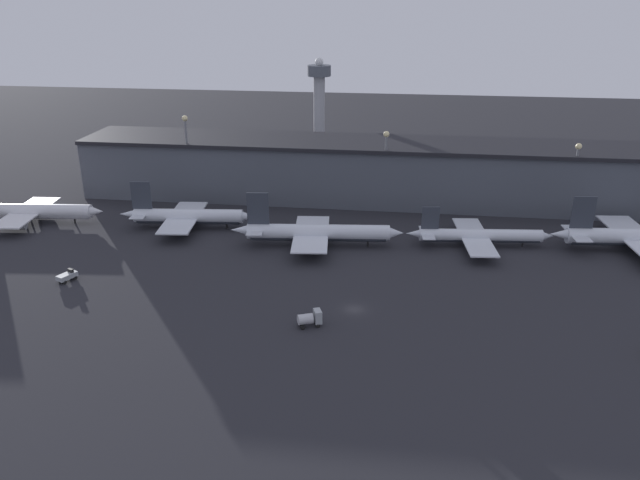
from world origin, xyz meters
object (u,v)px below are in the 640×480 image
object	(u,v)px
airplane_0	(31,211)
airplane_1	(187,216)
control_tower	(319,102)
service_vehicle_1	(67,276)
airplane_2	(316,233)
service_vehicle_3	(310,318)
airplane_3	(479,236)

from	to	relation	value
airplane_0	airplane_1	xyz separation A→B (m)	(46.61, 1.78, 0.00)
airplane_1	control_tower	bearing A→B (deg)	66.02
airplane_1	service_vehicle_1	world-z (taller)	airplane_1
airplane_0	control_tower	size ratio (longest dim) A/B	1.08
airplane_1	airplane_2	distance (m)	39.26
service_vehicle_3	airplane_3	bearing A→B (deg)	29.59
airplane_2	airplane_1	bearing A→B (deg)	162.39
airplane_1	service_vehicle_3	bearing A→B (deg)	-55.41
airplane_1	service_vehicle_1	xyz separation A→B (m)	(-16.49, -37.38, -2.32)
airplane_0	service_vehicle_3	distance (m)	102.24
airplane_3	service_vehicle_1	size ratio (longest dim) A/B	7.62
airplane_3	service_vehicle_1	bearing A→B (deg)	-166.16
airplane_1	airplane_2	bearing A→B (deg)	-17.61
airplane_2	control_tower	size ratio (longest dim) A/B	1.16
airplane_3	airplane_2	bearing A→B (deg)	-178.52
airplane_2	control_tower	bearing A→B (deg)	91.54
service_vehicle_1	control_tower	bearing A→B (deg)	3.77
airplane_0	airplane_1	distance (m)	46.65
airplane_3	airplane_0	bearing A→B (deg)	173.87
airplane_2	service_vehicle_1	distance (m)	62.28
airplane_1	service_vehicle_1	size ratio (longest dim) A/B	7.64
airplane_0	service_vehicle_1	xyz separation A→B (m)	(30.12, -35.59, -2.32)
airplane_0	airplane_2	xyz separation A→B (m)	(85.03, -6.30, 0.14)
control_tower	airplane_2	bearing A→B (deg)	-82.74
airplane_2	control_tower	world-z (taller)	control_tower
airplane_3	service_vehicle_1	distance (m)	103.62
airplane_1	service_vehicle_1	distance (m)	40.92
airplane_2	control_tower	xyz separation A→B (m)	(-11.45, 89.85, 19.46)
airplane_0	airplane_2	size ratio (longest dim) A/B	0.93
airplane_0	airplane_3	bearing A→B (deg)	-6.13
airplane_1	airplane_3	xyz separation A→B (m)	(81.14, -2.68, -0.61)
airplane_3	service_vehicle_3	bearing A→B (deg)	-134.06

